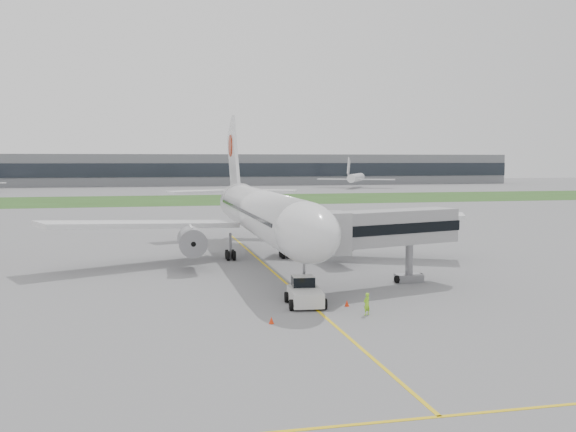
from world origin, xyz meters
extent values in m
plane|color=slate|center=(0.00, 0.00, 0.00)|extent=(600.00, 600.00, 0.00)
cube|color=#29471A|center=(0.00, 120.00, 0.01)|extent=(600.00, 50.00, 0.02)
cube|color=gray|center=(0.00, 230.00, 7.00)|extent=(320.00, 22.00, 14.00)
cube|color=#1D222A|center=(0.00, 219.00, 7.00)|extent=(320.00, 0.60, 6.00)
cylinder|color=white|center=(0.00, 4.00, 5.60)|extent=(5.00, 38.00, 5.00)
ellipsoid|color=white|center=(0.00, -15.50, 5.60)|extent=(5.00, 11.00, 5.00)
cube|color=black|center=(0.00, -16.50, 6.50)|extent=(3.20, 1.54, 1.14)
cone|color=white|center=(0.00, 26.00, 6.40)|extent=(5.00, 10.53, 6.16)
cube|color=white|center=(-13.00, 6.00, 4.40)|extent=(22.13, 13.52, 1.70)
cube|color=white|center=(13.00, 6.00, 4.40)|extent=(22.13, 13.52, 1.70)
cylinder|color=gray|center=(-8.00, 1.50, 3.00)|extent=(2.70, 5.20, 2.70)
cylinder|color=gray|center=(8.00, 1.50, 3.00)|extent=(2.70, 5.20, 2.70)
cube|color=white|center=(0.00, 27.50, 11.50)|extent=(0.45, 10.90, 12.76)
cylinder|color=#A12209|center=(0.00, 28.50, 13.50)|extent=(0.60, 3.20, 3.20)
cube|color=white|center=(-5.00, 28.50, 6.80)|extent=(9.54, 6.34, 0.35)
cube|color=white|center=(5.00, 28.50, 6.80)|extent=(9.54, 6.34, 0.35)
cylinder|color=gray|center=(0.00, -15.00, 1.55)|extent=(0.24, 0.24, 3.10)
cylinder|color=black|center=(-3.20, 7.00, 0.55)|extent=(1.40, 1.10, 1.10)
cylinder|color=black|center=(3.20, 7.00, 0.55)|extent=(1.40, 1.10, 1.10)
cube|color=silver|center=(-0.53, -17.50, 0.75)|extent=(2.71, 4.42, 1.13)
cube|color=silver|center=(-0.43, -16.38, 1.69)|extent=(1.82, 1.65, 0.94)
cube|color=black|center=(-0.43, -16.38, 1.74)|extent=(1.87, 1.70, 0.80)
cylinder|color=black|center=(-1.67, -15.98, 0.42)|extent=(0.40, 0.87, 0.85)
cylinder|color=black|center=(0.86, -16.21, 0.42)|extent=(0.40, 0.87, 0.85)
cylinder|color=black|center=(-1.92, -18.79, 0.42)|extent=(0.40, 0.87, 0.85)
cylinder|color=black|center=(0.61, -19.02, 0.42)|extent=(0.40, 0.87, 0.85)
cube|color=gray|center=(8.61, -11.34, 5.34)|extent=(14.67, 7.01, 3.08)
cube|color=black|center=(8.61, -11.34, 5.34)|extent=(14.90, 7.17, 0.92)
cube|color=gray|center=(2.49, -14.21, 5.34)|extent=(2.67, 3.49, 3.49)
cylinder|color=gray|center=(11.42, -9.98, 1.95)|extent=(0.72, 0.72, 3.90)
cube|color=gray|center=(11.42, -9.98, 0.36)|extent=(2.77, 2.08, 0.72)
cylinder|color=black|center=(10.14, -10.36, 0.36)|extent=(0.50, 0.78, 0.72)
cylinder|color=black|center=(12.71, -9.60, 0.36)|extent=(0.50, 0.78, 0.72)
cone|color=#F5300C|center=(-4.19, -22.35, 0.25)|extent=(0.37, 0.37, 0.50)
cone|color=#F5300C|center=(2.61, -18.42, 0.25)|extent=(0.36, 0.36, 0.50)
imported|color=#99EB27|center=(3.18, -21.40, 0.83)|extent=(0.72, 0.65, 1.66)
camera|label=1|loc=(-12.65, -65.53, 11.42)|focal=40.00mm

